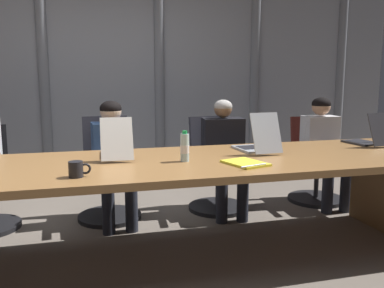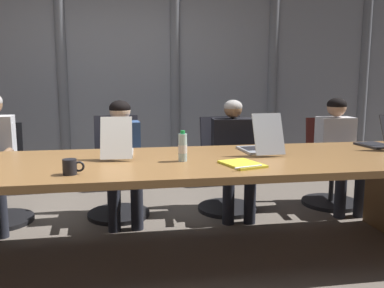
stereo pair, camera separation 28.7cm
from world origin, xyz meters
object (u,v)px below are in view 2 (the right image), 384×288
coffee_mug_near (70,167)px  office_chair_right_end (330,172)px  office_chair_center (118,179)px  water_bottle_secondary (183,147)px  person_center (122,153)px  spiral_notepad (242,164)px  laptop_right_mid (260,145)px  person_right_mid (234,151)px  laptop_center (118,148)px  person_right_end (339,146)px  office_chair_right_mid (226,175)px  laptop_right_end (381,141)px

coffee_mug_near → office_chair_right_end: bearing=29.5°
office_chair_center → water_bottle_secondary: (0.48, -1.12, 0.49)m
office_chair_right_end → coffee_mug_near: (-2.50, -1.41, 0.45)m
person_center → spiral_notepad: person_center is taller
laptop_right_mid → office_chair_center: size_ratio=0.49×
person_center → coffee_mug_near: bearing=-18.1°
laptop_right_mid → spiral_notepad: laptop_right_mid is taller
person_right_mid → coffee_mug_near: 1.88m
person_center → water_bottle_secondary: person_center is taller
laptop_center → office_chair_right_end: 2.41m
office_chair_right_end → person_right_end: (-0.01, -0.16, 0.30)m
laptop_center → office_chair_right_end: bearing=-67.2°
laptop_right_mid → spiral_notepad: 0.53m
office_chair_right_mid → coffee_mug_near: bearing=-49.9°
office_chair_center → office_chair_right_end: office_chair_center is taller
spiral_notepad → coffee_mug_near: bearing=167.1°
person_right_end → laptop_center: bearing=-70.3°
office_chair_right_end → coffee_mug_near: size_ratio=6.83×
laptop_right_mid → spiral_notepad: (-0.28, -0.45, -0.05)m
laptop_right_mid → water_bottle_secondary: bearing=106.0°
office_chair_right_end → person_right_mid: person_right_mid is taller
office_chair_right_mid → person_center: size_ratio=0.83×
office_chair_right_mid → coffee_mug_near: office_chair_right_mid is taller
laptop_center → laptop_right_mid: bearing=-90.1°
coffee_mug_near → office_chair_center: bearing=79.6°
person_right_end → spiral_notepad: size_ratio=3.19×
laptop_center → office_chair_right_end: (2.21, 0.83, -0.46)m
laptop_right_mid → office_chair_right_mid: (-0.05, 0.88, -0.46)m
person_right_end → laptop_right_mid: bearing=-53.7°
office_chair_center → spiral_notepad: (0.86, -1.33, 0.40)m
laptop_right_mid → laptop_right_end: 1.10m
office_chair_right_mid → spiral_notepad: bearing=-15.9°
office_chair_right_end → person_right_mid: size_ratio=0.81×
office_chair_center → person_center: 0.33m
laptop_center → person_center: size_ratio=0.44×
person_right_mid → water_bottle_secondary: (-0.65, -0.96, 0.21)m
laptop_right_end → coffee_mug_near: size_ratio=3.26×
office_chair_right_mid → person_right_mid: size_ratio=0.84×
person_center → spiral_notepad: 1.43m
office_chair_right_end → water_bottle_secondary: bearing=-51.1°
person_right_end → coffee_mug_near: size_ratio=8.53×
laptop_right_end → water_bottle_secondary: 1.78m
office_chair_right_end → person_right_end: bearing=3.0°
laptop_right_end → office_chair_right_mid: laptop_right_end is taller
person_right_mid → person_right_end: 1.10m
office_chair_right_mid → person_right_mid: (0.04, -0.16, 0.28)m
laptop_right_end → coffee_mug_near: 2.57m
laptop_right_end → person_right_end: bearing=-4.8°
office_chair_center → office_chair_right_mid: size_ratio=1.03×
laptop_right_end → person_center: bearing=67.3°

